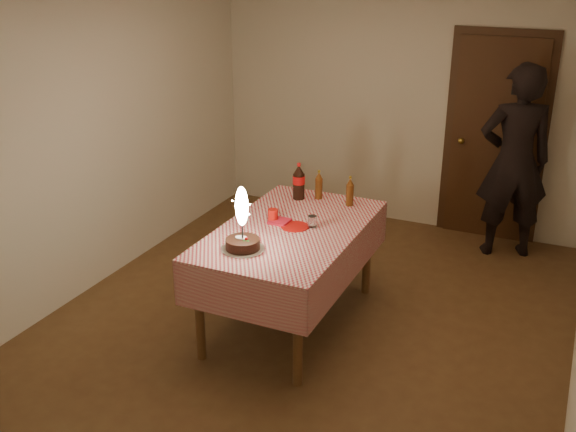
# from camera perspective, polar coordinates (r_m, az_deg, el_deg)

# --- Properties ---
(ground) EXTENTS (4.00, 4.50, 0.01)m
(ground) POSITION_cam_1_polar(r_m,az_deg,el_deg) (5.72, 2.45, -8.00)
(ground) COLOR brown
(ground) RESTS_ON ground
(room_shell) EXTENTS (4.04, 4.54, 2.62)m
(room_shell) POSITION_cam_1_polar(r_m,az_deg,el_deg) (5.15, 3.42, 8.46)
(room_shell) COLOR beige
(room_shell) RESTS_ON ground
(dining_table) EXTENTS (1.02, 1.72, 0.83)m
(dining_table) POSITION_cam_1_polar(r_m,az_deg,el_deg) (5.22, 0.23, -2.13)
(dining_table) COLOR brown
(dining_table) RESTS_ON ground
(birthday_cake) EXTENTS (0.31, 0.31, 0.47)m
(birthday_cake) POSITION_cam_1_polar(r_m,az_deg,el_deg) (4.78, -3.88, -1.38)
(birthday_cake) COLOR white
(birthday_cake) RESTS_ON dining_table
(red_plate) EXTENTS (0.22, 0.22, 0.01)m
(red_plate) POSITION_cam_1_polar(r_m,az_deg,el_deg) (5.19, 0.60, -0.89)
(red_plate) COLOR #B20F0C
(red_plate) RESTS_ON dining_table
(red_cup) EXTENTS (0.08, 0.08, 0.10)m
(red_cup) POSITION_cam_1_polar(r_m,az_deg,el_deg) (5.28, -1.28, 0.06)
(red_cup) COLOR #B5130C
(red_cup) RESTS_ON dining_table
(clear_cup) EXTENTS (0.07, 0.07, 0.09)m
(clear_cup) POSITION_cam_1_polar(r_m,az_deg,el_deg) (5.18, 2.07, -0.46)
(clear_cup) COLOR white
(clear_cup) RESTS_ON dining_table
(napkin_stack) EXTENTS (0.15, 0.15, 0.02)m
(napkin_stack) POSITION_cam_1_polar(r_m,az_deg,el_deg) (5.27, -0.72, -0.46)
(napkin_stack) COLOR red
(napkin_stack) RESTS_ON dining_table
(cola_bottle) EXTENTS (0.10, 0.10, 0.32)m
(cola_bottle) POSITION_cam_1_polar(r_m,az_deg,el_deg) (5.72, 0.92, 2.92)
(cola_bottle) COLOR black
(cola_bottle) RESTS_ON dining_table
(amber_bottle_left) EXTENTS (0.06, 0.06, 0.25)m
(amber_bottle_left) POSITION_cam_1_polar(r_m,az_deg,el_deg) (5.74, 2.62, 2.60)
(amber_bottle_left) COLOR #572D0F
(amber_bottle_left) RESTS_ON dining_table
(amber_bottle_right) EXTENTS (0.06, 0.06, 0.25)m
(amber_bottle_right) POSITION_cam_1_polar(r_m,az_deg,el_deg) (5.61, 5.26, 2.05)
(amber_bottle_right) COLOR #572D0F
(amber_bottle_right) RESTS_ON dining_table
(photographer) EXTENTS (0.81, 0.67, 1.88)m
(photographer) POSITION_cam_1_polar(r_m,az_deg,el_deg) (6.75, 18.60, 4.38)
(photographer) COLOR black
(photographer) RESTS_ON ground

